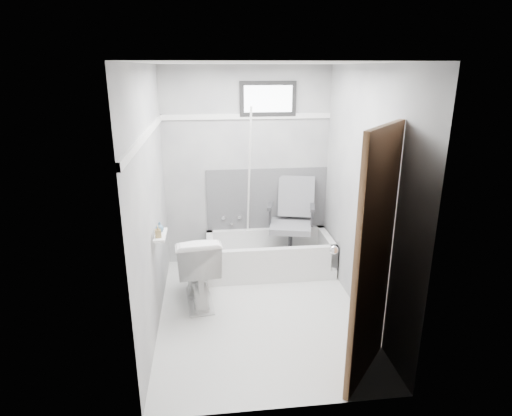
{
  "coord_description": "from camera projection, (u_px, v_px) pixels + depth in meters",
  "views": [
    {
      "loc": [
        -0.48,
        -3.76,
        2.36
      ],
      "look_at": [
        0.0,
        0.35,
        1.0
      ],
      "focal_mm": 30.0,
      "sensor_mm": 36.0,
      "label": 1
    }
  ],
  "objects": [
    {
      "name": "door",
      "position": [
        425.0,
        276.0,
        2.93
      ],
      "size": [
        0.78,
        0.78,
        2.0
      ],
      "primitive_type": null,
      "color": "brown",
      "rests_on": "floor"
    },
    {
      "name": "wall_front",
      "position": [
        286.0,
        258.0,
        2.74
      ],
      "size": [
        2.0,
        0.02,
        2.4
      ],
      "primitive_type": "cube",
      "color": "slate",
      "rests_on": "floor"
    },
    {
      "name": "wall_right",
      "position": [
        364.0,
        196.0,
        4.08
      ],
      "size": [
        0.02,
        2.6,
        2.4
      ],
      "primitive_type": "cube",
      "color": "slate",
      "rests_on": "floor"
    },
    {
      "name": "window",
      "position": [
        268.0,
        99.0,
        4.95
      ],
      "size": [
        0.66,
        0.04,
        0.4
      ],
      "primitive_type": null,
      "color": "black",
      "rests_on": "wall_back"
    },
    {
      "name": "bathtub",
      "position": [
        269.0,
        254.0,
        5.18
      ],
      "size": [
        1.5,
        0.7,
        0.42
      ],
      "primitive_type": null,
      "color": "silver",
      "rests_on": "floor"
    },
    {
      "name": "floor",
      "position": [
        260.0,
        312.0,
        4.34
      ],
      "size": [
        2.6,
        2.6,
        0.0
      ],
      "primitive_type": "plane",
      "color": "white",
      "rests_on": "ground"
    },
    {
      "name": "backerboard",
      "position": [
        267.0,
        199.0,
        5.34
      ],
      "size": [
        1.5,
        0.02,
        0.78
      ],
      "primitive_type": "cube",
      "color": "#4C4C4F",
      "rests_on": "wall_back"
    },
    {
      "name": "trim_back",
      "position": [
        247.0,
        117.0,
        4.99
      ],
      "size": [
        2.0,
        0.02,
        0.06
      ],
      "primitive_type": "cube",
      "color": "white",
      "rests_on": "wall_back"
    },
    {
      "name": "faucet",
      "position": [
        232.0,
        220.0,
        5.35
      ],
      "size": [
        0.26,
        0.1,
        0.16
      ],
      "primitive_type": null,
      "color": "silver",
      "rests_on": "wall_back"
    },
    {
      "name": "trim_left",
      "position": [
        147.0,
        134.0,
        3.66
      ],
      "size": [
        0.02,
        2.6,
        0.06
      ],
      "primitive_type": "cube",
      "color": "white",
      "rests_on": "wall_left"
    },
    {
      "name": "soap_bottle_b",
      "position": [
        160.0,
        227.0,
        3.96
      ],
      "size": [
        0.1,
        0.1,
        0.1
      ],
      "primitive_type": "imported",
      "rotation": [
        0.0,
        0.0,
        0.5
      ],
      "color": "slate",
      "rests_on": "shelf"
    },
    {
      "name": "ceiling",
      "position": [
        261.0,
        63.0,
        3.59
      ],
      "size": [
        2.6,
        2.6,
        0.0
      ],
      "primitive_type": "plane",
      "rotation": [
        3.14,
        0.0,
        0.0
      ],
      "color": "silver",
      "rests_on": "floor"
    },
    {
      "name": "pole",
      "position": [
        249.0,
        185.0,
        5.02
      ],
      "size": [
        0.02,
        0.59,
        1.87
      ],
      "primitive_type": "cylinder",
      "rotation": [
        0.3,
        0.0,
        0.0
      ],
      "color": "white",
      "rests_on": "bathtub"
    },
    {
      "name": "toilet",
      "position": [
        197.0,
        268.0,
        4.43
      ],
      "size": [
        0.52,
        0.83,
        0.78
      ],
      "primitive_type": "imported",
      "rotation": [
        0.0,
        0.0,
        3.25
      ],
      "color": "white",
      "rests_on": "floor"
    },
    {
      "name": "office_chair",
      "position": [
        291.0,
        221.0,
        5.13
      ],
      "size": [
        0.69,
        0.69,
        0.99
      ],
      "primitive_type": null,
      "rotation": [
        0.0,
        0.0,
        -0.23
      ],
      "color": "#5E5E62",
      "rests_on": "bathtub"
    },
    {
      "name": "wall_left",
      "position": [
        151.0,
        203.0,
        3.86
      ],
      "size": [
        0.02,
        2.6,
        2.4
      ],
      "primitive_type": "cube",
      "color": "slate",
      "rests_on": "floor"
    },
    {
      "name": "shelf",
      "position": [
        160.0,
        235.0,
        3.92
      ],
      "size": [
        0.1,
        0.32,
        0.02
      ],
      "primitive_type": "cube",
      "color": "white",
      "rests_on": "wall_left"
    },
    {
      "name": "soap_bottle_a",
      "position": [
        158.0,
        232.0,
        3.83
      ],
      "size": [
        0.06,
        0.06,
        0.12
      ],
      "primitive_type": "imported",
      "rotation": [
        0.0,
        0.0,
        0.22
      ],
      "color": "#9A814D",
      "rests_on": "shelf"
    },
    {
      "name": "wall_back",
      "position": [
        247.0,
        168.0,
        5.19
      ],
      "size": [
        2.0,
        0.02,
        2.4
      ],
      "primitive_type": "cube",
      "color": "slate",
      "rests_on": "floor"
    }
  ]
}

